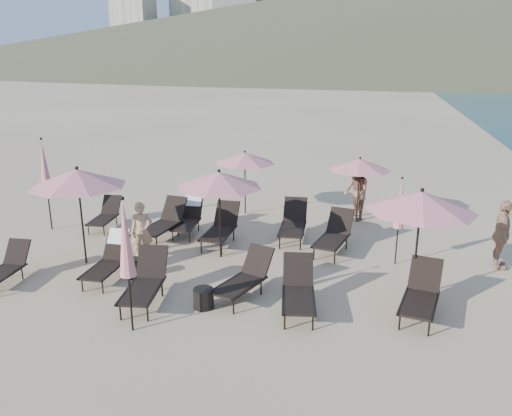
% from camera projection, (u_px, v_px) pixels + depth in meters
% --- Properties ---
extents(ground, '(800.00, 800.00, 0.00)m').
position_uv_depth(ground, '(229.00, 305.00, 10.50)').
color(ground, '#D6BA8C').
rests_on(ground, ground).
extents(hotel_skyline, '(109.00, 82.00, 55.00)m').
position_uv_depth(hotel_skyline, '(211.00, 22.00, 277.29)').
color(hotel_skyline, beige).
rests_on(hotel_skyline, ground).
extents(lounger_0, '(0.69, 1.53, 0.86)m').
position_uv_depth(lounger_0, '(5.00, 267.00, 11.44)').
color(lounger_0, black).
rests_on(lounger_0, ground).
extents(lounger_1, '(0.67, 1.65, 1.01)m').
position_uv_depth(lounger_1, '(109.00, 258.00, 11.71)').
color(lounger_1, black).
rests_on(lounger_1, ground).
extents(lounger_2, '(0.94, 1.84, 1.01)m').
position_uv_depth(lounger_2, '(145.00, 281.00, 10.53)').
color(lounger_2, black).
rests_on(lounger_2, ground).
extents(lounger_3, '(1.14, 1.79, 0.96)m').
position_uv_depth(lounger_3, '(245.00, 277.00, 10.78)').
color(lounger_3, black).
rests_on(lounger_3, ground).
extents(lounger_4, '(0.95, 1.80, 0.98)m').
position_uv_depth(lounger_4, '(298.00, 289.00, 10.19)').
color(lounger_4, black).
rests_on(lounger_4, ground).
extents(lounger_5, '(0.95, 1.80, 0.98)m').
position_uv_depth(lounger_5, '(421.00, 294.00, 10.01)').
color(lounger_5, black).
rests_on(lounger_5, ground).
extents(lounger_6, '(0.75, 1.57, 0.87)m').
position_uv_depth(lounger_6, '(105.00, 215.00, 15.21)').
color(lounger_6, black).
rests_on(lounger_6, ground).
extents(lounger_7, '(0.94, 1.91, 1.05)m').
position_uv_depth(lounger_7, '(164.00, 221.00, 14.32)').
color(lounger_7, black).
rests_on(lounger_7, ground).
extents(lounger_8, '(0.75, 1.68, 1.02)m').
position_uv_depth(lounger_8, '(189.00, 216.00, 14.80)').
color(lounger_8, black).
rests_on(lounger_8, ground).
extents(lounger_9, '(0.70, 1.81, 1.04)m').
position_uv_depth(lounger_9, '(221.00, 227.00, 13.89)').
color(lounger_9, black).
rests_on(lounger_9, ground).
extents(lounger_10, '(0.83, 1.86, 1.04)m').
position_uv_depth(lounger_10, '(293.00, 223.00, 14.24)').
color(lounger_10, black).
rests_on(lounger_10, ground).
extents(lounger_11, '(1.00, 1.86, 1.02)m').
position_uv_depth(lounger_11, '(334.00, 234.00, 13.33)').
color(lounger_11, black).
rests_on(lounger_11, ground).
extents(umbrella_open_0, '(2.33, 2.33, 2.51)m').
position_uv_depth(umbrella_open_0, '(78.00, 178.00, 12.04)').
color(umbrella_open_0, black).
rests_on(umbrella_open_0, ground).
extents(umbrella_open_1, '(2.18, 2.18, 2.35)m').
position_uv_depth(umbrella_open_1, '(219.00, 180.00, 12.47)').
color(umbrella_open_1, black).
rests_on(umbrella_open_1, ground).
extents(umbrella_open_2, '(2.28, 2.28, 2.46)m').
position_uv_depth(umbrella_open_2, '(421.00, 201.00, 10.23)').
color(umbrella_open_2, black).
rests_on(umbrella_open_2, ground).
extents(umbrella_open_3, '(1.98, 1.98, 2.13)m').
position_uv_depth(umbrella_open_3, '(245.00, 158.00, 16.18)').
color(umbrella_open_3, black).
rests_on(umbrella_open_3, ground).
extents(umbrella_open_4, '(1.93, 1.93, 2.08)m').
position_uv_depth(umbrella_open_4, '(360.00, 165.00, 15.42)').
color(umbrella_open_4, black).
rests_on(umbrella_open_4, ground).
extents(umbrella_closed_0, '(0.31, 0.31, 2.66)m').
position_uv_depth(umbrella_closed_0, '(126.00, 239.00, 9.01)').
color(umbrella_closed_0, black).
rests_on(umbrella_closed_0, ground).
extents(umbrella_closed_1, '(0.26, 0.26, 2.26)m').
position_uv_depth(umbrella_closed_1, '(400.00, 204.00, 12.18)').
color(umbrella_closed_1, black).
rests_on(umbrella_closed_1, ground).
extents(umbrella_closed_2, '(0.33, 0.33, 2.80)m').
position_uv_depth(umbrella_closed_2, '(44.00, 166.00, 14.62)').
color(umbrella_closed_2, black).
rests_on(umbrella_closed_2, ground).
extents(side_table_0, '(0.35, 0.35, 0.47)m').
position_uv_depth(side_table_0, '(134.00, 268.00, 11.78)').
color(side_table_0, black).
rests_on(side_table_0, ground).
extents(side_table_1, '(0.43, 0.43, 0.42)m').
position_uv_depth(side_table_1, '(203.00, 298.00, 10.35)').
color(side_table_1, black).
rests_on(side_table_1, ground).
extents(beachgoer_a, '(0.66, 0.56, 1.53)m').
position_uv_depth(beachgoer_a, '(142.00, 231.00, 12.69)').
color(beachgoer_a, tan).
rests_on(beachgoer_a, ground).
extents(beachgoer_b, '(1.02, 1.11, 1.84)m').
position_uv_depth(beachgoer_b, '(356.00, 192.00, 15.83)').
color(beachgoer_b, '#8B5A47').
rests_on(beachgoer_b, ground).
extents(beachgoer_c, '(0.49, 1.04, 1.73)m').
position_uv_depth(beachgoer_c, '(502.00, 235.00, 12.16)').
color(beachgoer_c, tan).
rests_on(beachgoer_c, ground).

